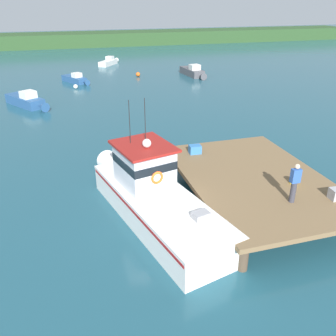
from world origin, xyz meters
name	(u,v)px	position (x,y,z in m)	size (l,w,h in m)	color
ground_plane	(151,216)	(0.00, 0.00, 0.00)	(200.00, 200.00, 0.00)	#1E4C5B
dock	(254,179)	(4.80, 0.00, 1.07)	(6.00, 9.00, 1.20)	#4C3D2D
main_fishing_boat	(152,194)	(0.07, 0.09, 1.01)	(4.38, 9.95, 4.80)	white
crate_stack_near_edge	(195,149)	(3.14, 3.25, 1.42)	(0.60, 0.44, 0.43)	#3370B2
bait_bucket	(294,180)	(6.07, -1.05, 1.37)	(0.32, 0.32, 0.34)	yellow
deckhand_by_the_boat	(295,182)	(5.11, -2.36, 2.06)	(0.36, 0.22, 1.63)	#383842
moored_boat_far_left	(27,101)	(-6.10, 19.60, 0.47)	(3.82, 5.11, 1.37)	#285184
moored_boat_outer_mooring	(193,72)	(12.10, 28.05, 0.47)	(1.76, 5.46, 1.37)	#4C4C51
moored_boat_off_the_point	(109,62)	(3.52, 38.60, 0.39)	(3.28, 4.12, 1.13)	silver
moored_boat_mid_harbor	(76,79)	(-1.58, 28.13, 0.38)	(2.88, 4.15, 1.09)	#285184
mooring_buoy_outer	(138,74)	(5.69, 29.48, 0.26)	(0.51, 0.51, 0.51)	#EA5B19
mooring_buoy_inshore	(76,87)	(-1.77, 25.12, 0.23)	(0.45, 0.45, 0.45)	silver
far_shoreline	(74,40)	(0.00, 62.00, 1.20)	(120.00, 8.00, 2.40)	#284723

